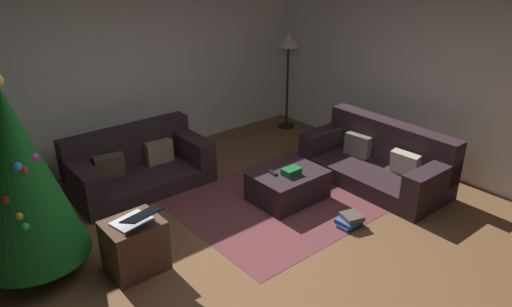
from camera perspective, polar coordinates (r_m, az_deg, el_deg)
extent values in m
plane|color=brown|center=(4.79, 1.12, -12.64)|extent=(6.40, 6.40, 0.00)
cube|color=silver|center=(6.72, -16.94, 9.57)|extent=(6.40, 0.12, 2.60)
cube|color=silver|center=(6.56, 22.59, 8.43)|extent=(0.12, 6.40, 2.60)
cube|color=#2D1E23|center=(6.19, -13.72, -3.18)|extent=(1.73, 0.93, 0.21)
cube|color=#2D1E23|center=(6.31, -15.39, 0.89)|extent=(1.72, 0.26, 0.53)
cube|color=#2D1E23|center=(6.38, -8.04, 0.85)|extent=(0.25, 0.91, 0.33)
cube|color=#2D1E23|center=(5.84, -20.46, -2.81)|extent=(0.25, 0.91, 0.33)
cube|color=#8C7A5B|center=(6.32, -11.71, 0.18)|extent=(0.37, 0.15, 0.30)
cube|color=brown|center=(6.07, -17.40, -1.49)|extent=(0.38, 0.23, 0.31)
cube|color=#2D1E23|center=(6.32, 13.98, -2.55)|extent=(0.92, 1.90, 0.22)
cube|color=#2D1E23|center=(6.41, 16.10, 1.37)|extent=(0.27, 1.89, 0.55)
cube|color=#2D1E23|center=(5.81, 20.63, -2.98)|extent=(0.89, 0.25, 0.30)
cube|color=#2D1E23|center=(6.68, 8.65, 1.86)|extent=(0.89, 0.25, 0.30)
cube|color=#BCB299|center=(6.11, 17.72, -1.22)|extent=(0.18, 0.37, 0.31)
cube|color=#716B5B|center=(6.51, 12.27, 0.95)|extent=(0.17, 0.37, 0.30)
cube|color=#2D1E23|center=(5.73, 3.91, -3.89)|extent=(0.86, 0.64, 0.36)
cube|color=#19662D|center=(5.57, 4.33, -2.21)|extent=(0.22, 0.15, 0.08)
cube|color=black|center=(5.60, 2.03, -2.35)|extent=(0.07, 0.17, 0.02)
cylinder|color=brown|center=(5.01, -24.91, -11.93)|extent=(0.10, 0.10, 0.21)
cone|color=#14601E|center=(4.57, -26.88, -2.48)|extent=(1.00, 1.00, 1.63)
sphere|color=green|center=(4.42, -26.28, -7.94)|extent=(0.08, 0.08, 0.08)
sphere|color=red|center=(4.34, -26.39, -1.80)|extent=(0.06, 0.06, 0.06)
sphere|color=orange|center=(4.51, -28.47, -8.08)|extent=(0.05, 0.05, 0.05)
sphere|color=yellow|center=(4.40, -26.86, -6.79)|extent=(0.07, 0.07, 0.07)
sphere|color=red|center=(4.42, -28.04, -4.94)|extent=(0.09, 0.09, 0.09)
sphere|color=#CC33BF|center=(4.41, -25.46, -0.47)|extent=(0.09, 0.09, 0.09)
sphere|color=#2699E5|center=(4.33, -27.09, -1.43)|extent=(0.08, 0.08, 0.08)
sphere|color=red|center=(4.99, -25.38, -4.11)|extent=(0.08, 0.08, 0.08)
cube|color=#4C3323|center=(4.65, -14.54, -10.81)|extent=(0.52, 0.44, 0.52)
cube|color=silver|center=(4.51, -14.90, -7.97)|extent=(0.38, 0.31, 0.02)
cube|color=black|center=(4.32, -13.72, -7.33)|extent=(0.37, 0.30, 0.10)
cube|color=#2D5193|center=(5.36, 11.36, -8.51)|extent=(0.28, 0.15, 0.04)
cube|color=#2D5193|center=(5.34, 11.28, -7.99)|extent=(0.28, 0.23, 0.05)
cube|color=#4C423D|center=(5.32, 11.59, -7.53)|extent=(0.26, 0.27, 0.05)
cylinder|color=black|center=(8.11, 3.70, 3.40)|extent=(0.28, 0.28, 0.02)
cylinder|color=black|center=(7.90, 3.83, 7.97)|extent=(0.04, 0.04, 1.37)
cone|color=beige|center=(7.72, 3.99, 13.71)|extent=(0.36, 0.36, 0.24)
cube|color=brown|center=(5.82, 3.86, -5.44)|extent=(2.60, 2.00, 0.01)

